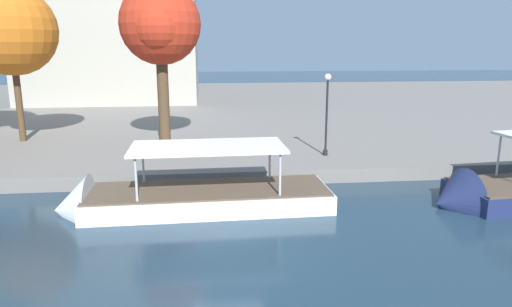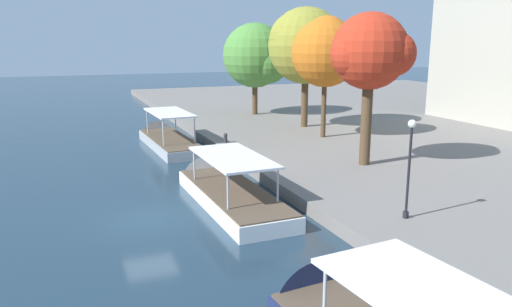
{
  "view_description": "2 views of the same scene",
  "coord_description": "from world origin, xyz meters",
  "px_view_note": "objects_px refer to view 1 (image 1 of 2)",
  "views": [
    {
      "loc": [
        -0.63,
        -14.19,
        6.71
      ],
      "look_at": [
        1.5,
        5.32,
        2.14
      ],
      "focal_mm": 32.65,
      "sensor_mm": 36.0,
      "label": 1
    },
    {
      "loc": [
        23.11,
        -3.59,
        8.59
      ],
      "look_at": [
        2.16,
        4.81,
        3.4
      ],
      "focal_mm": 34.58,
      "sensor_mm": 36.0,
      "label": 2
    }
  ],
  "objects_px": {
    "lamp_post": "(327,109)",
    "tree_2": "(9,26)",
    "tree_1": "(162,26)",
    "tour_boat_1": "(181,202)"
  },
  "relations": [
    {
      "from": "tour_boat_1",
      "to": "lamp_post",
      "type": "relative_size",
      "value": 2.53
    },
    {
      "from": "tour_boat_1",
      "to": "tree_2",
      "type": "bearing_deg",
      "value": -49.73
    },
    {
      "from": "tree_1",
      "to": "tree_2",
      "type": "xyz_separation_m",
      "value": [
        -9.39,
        2.11,
        0.06
      ]
    },
    {
      "from": "lamp_post",
      "to": "tree_2",
      "type": "relative_size",
      "value": 0.46
    },
    {
      "from": "tree_2",
      "to": "tree_1",
      "type": "bearing_deg",
      "value": -12.67
    },
    {
      "from": "tour_boat_1",
      "to": "tree_2",
      "type": "xyz_separation_m",
      "value": [
        -10.69,
        12.06,
        7.58
      ]
    },
    {
      "from": "tree_1",
      "to": "tree_2",
      "type": "bearing_deg",
      "value": 167.33
    },
    {
      "from": "lamp_post",
      "to": "tree_1",
      "type": "bearing_deg",
      "value": 156.63
    },
    {
      "from": "lamp_post",
      "to": "tree_2",
      "type": "distance_m",
      "value": 19.91
    },
    {
      "from": "tour_boat_1",
      "to": "tree_1",
      "type": "bearing_deg",
      "value": -83.82
    }
  ]
}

